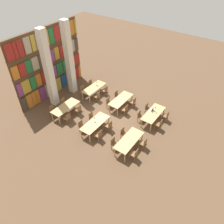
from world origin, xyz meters
TOP-DOWN VIEW (x-y plane):
  - ground_plane at (0.00, 0.00)m, footprint 40.00×40.00m
  - bookshelf_bank at (0.00, 5.76)m, footprint 6.64×0.35m
  - pillar_left at (-1.07, 4.60)m, footprint 0.51×0.51m
  - pillar_center at (1.07, 4.60)m, footprint 0.51×0.51m
  - reading_table_0 at (-1.66, -2.77)m, footprint 2.24×0.90m
  - chair_0 at (-2.20, -3.50)m, footprint 0.42×0.40m
  - chair_1 at (-2.20, -2.03)m, footprint 0.42×0.40m
  - chair_2 at (-1.11, -3.50)m, footprint 0.42×0.40m
  - chair_3 at (-1.11, -2.03)m, footprint 0.42×0.40m
  - reading_table_1 at (1.55, -2.80)m, footprint 2.24×0.90m
  - chair_4 at (1.02, -3.54)m, footprint 0.42×0.40m
  - chair_5 at (1.02, -2.06)m, footprint 0.42×0.40m
  - chair_6 at (2.15, -3.54)m, footprint 0.42×0.40m
  - chair_7 at (2.15, -2.06)m, footprint 0.42×0.40m
  - desk_lamp_0 at (1.74, -2.80)m, footprint 0.14×0.14m
  - laptop at (1.71, -2.54)m, footprint 0.32×0.22m
  - reading_table_2 at (-1.65, -0.05)m, footprint 2.24×0.90m
  - chair_8 at (-2.19, -0.79)m, footprint 0.42×0.40m
  - chair_9 at (-2.19, 0.69)m, footprint 0.42×0.40m
  - chair_10 at (-1.09, -0.79)m, footprint 0.42×0.40m
  - chair_11 at (-1.09, 0.69)m, footprint 0.42×0.40m
  - desk_lamp_1 at (-1.64, -0.03)m, footprint 0.14×0.14m
  - reading_table_3 at (1.59, -0.00)m, footprint 2.24×0.90m
  - chair_12 at (1.03, -0.74)m, footprint 0.42×0.40m
  - chair_13 at (1.03, 0.74)m, footprint 0.42×0.40m
  - chair_14 at (2.17, -0.74)m, footprint 0.42×0.40m
  - chair_15 at (2.17, 0.74)m, footprint 0.42×0.40m
  - reading_table_4 at (-1.56, 2.83)m, footprint 2.24×0.90m
  - chair_16 at (-2.16, 2.09)m, footprint 0.42×0.40m
  - chair_17 at (-2.16, 3.56)m, footprint 0.42×0.40m
  - chair_18 at (-1.02, 2.09)m, footprint 0.42×0.40m
  - chair_19 at (-1.02, 3.56)m, footprint 0.42×0.40m
  - reading_table_5 at (1.66, 2.74)m, footprint 2.24×0.90m
  - chair_20 at (1.14, 2.01)m, footprint 0.42×0.40m
  - chair_21 at (1.14, 3.48)m, footprint 0.42×0.40m
  - chair_22 at (2.19, 2.01)m, footprint 0.42×0.40m
  - chair_23 at (2.19, 3.48)m, footprint 0.42×0.40m
  - desk_lamp_2 at (2.01, 2.70)m, footprint 0.14×0.14m

SIDE VIEW (x-z plane):
  - ground_plane at x=0.00m, z-range 0.00..0.00m
  - chair_0 at x=-2.20m, z-range 0.03..0.90m
  - chair_1 at x=-2.20m, z-range 0.03..0.90m
  - chair_2 at x=-1.11m, z-range 0.03..0.90m
  - chair_3 at x=-1.11m, z-range 0.03..0.90m
  - chair_4 at x=1.02m, z-range 0.03..0.90m
  - chair_5 at x=1.02m, z-range 0.03..0.90m
  - chair_6 at x=2.15m, z-range 0.03..0.90m
  - chair_7 at x=2.15m, z-range 0.03..0.90m
  - chair_8 at x=-2.19m, z-range 0.03..0.90m
  - chair_9 at x=-2.19m, z-range 0.03..0.90m
  - chair_10 at x=-1.09m, z-range 0.03..0.90m
  - chair_11 at x=-1.09m, z-range 0.03..0.90m
  - chair_12 at x=1.03m, z-range 0.03..0.90m
  - chair_13 at x=1.03m, z-range 0.03..0.90m
  - chair_14 at x=2.17m, z-range 0.03..0.90m
  - chair_15 at x=2.17m, z-range 0.03..0.90m
  - chair_16 at x=-2.16m, z-range 0.03..0.90m
  - chair_17 at x=-2.16m, z-range 0.03..0.90m
  - chair_18 at x=-1.02m, z-range 0.03..0.90m
  - chair_19 at x=-1.02m, z-range 0.03..0.90m
  - chair_20 at x=1.14m, z-range 0.03..0.90m
  - chair_21 at x=1.14m, z-range 0.03..0.90m
  - chair_22 at x=2.19m, z-range 0.03..0.90m
  - chair_23 at x=2.19m, z-range 0.03..0.90m
  - reading_table_0 at x=-1.66m, z-range 0.30..1.06m
  - reading_table_1 at x=1.55m, z-range 0.30..1.06m
  - reading_table_2 at x=-1.65m, z-range 0.30..1.06m
  - reading_table_3 at x=1.59m, z-range 0.30..1.06m
  - reading_table_4 at x=-1.56m, z-range 0.30..1.06m
  - reading_table_5 at x=1.66m, z-range 0.30..1.06m
  - laptop at x=1.71m, z-range 0.69..0.90m
  - desk_lamp_2 at x=2.01m, z-range 0.83..1.26m
  - desk_lamp_0 at x=1.74m, z-range 0.83..1.29m
  - desk_lamp_1 at x=-1.64m, z-range 0.84..1.31m
  - bookshelf_bank at x=0.00m, z-range -0.13..5.37m
  - pillar_left at x=-1.07m, z-range 0.00..6.00m
  - pillar_center at x=1.07m, z-range 0.00..6.00m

